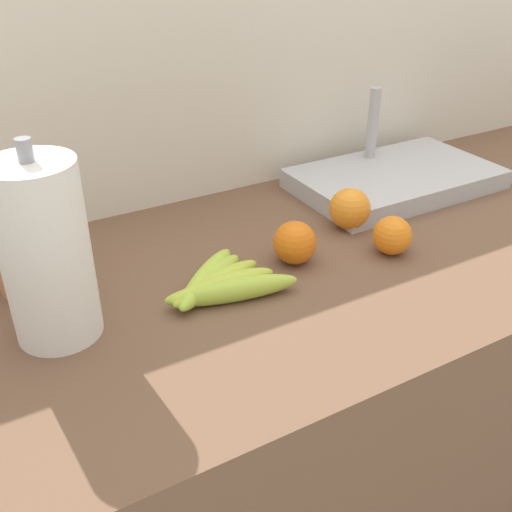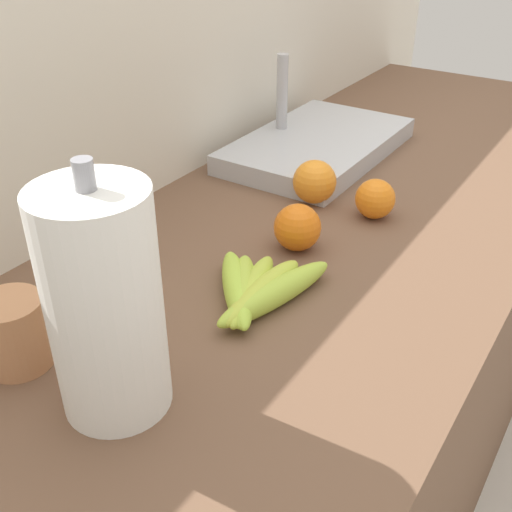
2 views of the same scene
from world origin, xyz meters
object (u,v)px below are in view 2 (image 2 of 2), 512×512
Objects in this scene: orange_right at (296,227)px; orange_front at (315,182)px; banana_bunch at (255,290)px; orange_far_right at (375,199)px; sink_basin at (317,144)px; mug at (14,333)px; paper_towel_roll at (105,305)px.

orange_right is 0.17m from orange_front.
orange_front is (0.32, 0.08, 0.02)m from banana_bunch.
orange_far_right is at bearing -87.46° from orange_front.
sink_basin reaches higher than orange_far_right.
orange_front is at bearing 92.54° from orange_far_right.
mug is (-0.58, 0.09, 0.01)m from orange_front.
banana_bunch is at bearing -160.41° from sink_basin.
banana_bunch is at bearing -170.29° from orange_right.
banana_bunch is at bearing 174.12° from orange_far_right.
sink_basin is (0.77, 0.16, -0.11)m from paper_towel_roll.
orange_right is 0.95× the size of orange_front.
orange_front is 1.14× the size of orange_far_right.
banana_bunch is 0.27m from paper_towel_roll.
orange_far_right is (0.01, -0.12, -0.01)m from orange_front.
orange_front is (0.16, 0.06, 0.00)m from orange_right.
mug is at bearing 160.94° from orange_far_right.
sink_basin reaches higher than banana_bunch.
orange_far_right is at bearing -19.06° from mug.
banana_bunch is 0.74× the size of paper_towel_roll.
paper_towel_roll reaches higher than banana_bunch.
paper_towel_roll is 0.17m from mug.
orange_front is 0.88× the size of mug.
sink_basin is (0.21, 0.10, -0.02)m from orange_front.
mug reaches higher than orange_far_right.
mug is (-0.79, -0.02, 0.02)m from sink_basin.
banana_bunch is 0.33m from orange_far_right.
orange_front is at bearing -152.99° from sink_basin.
mug reaches higher than orange_right.
orange_front is at bearing 18.90° from orange_right.
banana_bunch is 2.74× the size of orange_front.
orange_far_right reaches higher than banana_bunch.
sink_basin is at bearing 19.59° from banana_bunch.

